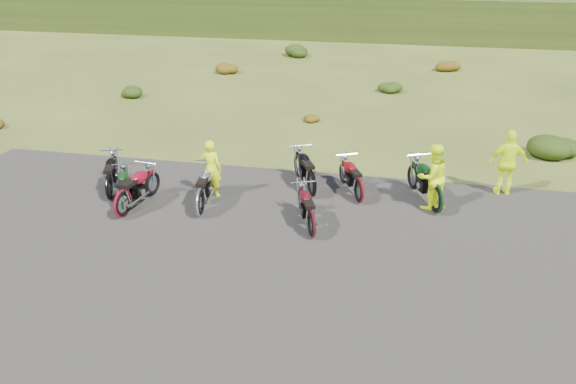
% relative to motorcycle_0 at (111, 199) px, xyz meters
% --- Properties ---
extents(ground, '(300.00, 300.00, 0.00)m').
position_rel_motorcycle_0_xyz_m(ground, '(4.70, -0.93, 0.00)').
color(ground, '#3F4B19').
rests_on(ground, ground).
extents(gravel_pad, '(20.00, 12.00, 0.04)m').
position_rel_motorcycle_0_xyz_m(gravel_pad, '(4.70, -2.93, 0.00)').
color(gravel_pad, black).
rests_on(gravel_pad, ground).
extents(hill_slope, '(300.00, 45.97, 9.37)m').
position_rel_motorcycle_0_xyz_m(hill_slope, '(4.70, 49.07, 0.00)').
color(hill_slope, '#2C4115').
rests_on(hill_slope, ground).
extents(shrub_1, '(1.03, 1.03, 0.61)m').
position_rel_motorcycle_0_xyz_m(shrub_1, '(-4.40, 10.37, 0.31)').
color(shrub_1, black).
rests_on(shrub_1, ground).
extents(shrub_2, '(1.30, 1.30, 0.77)m').
position_rel_motorcycle_0_xyz_m(shrub_2, '(-1.50, 15.67, 0.38)').
color(shrub_2, brown).
rests_on(shrub_2, ground).
extents(shrub_3, '(1.56, 1.56, 0.92)m').
position_rel_motorcycle_0_xyz_m(shrub_3, '(1.40, 20.97, 0.46)').
color(shrub_3, black).
rests_on(shrub_3, ground).
extents(shrub_4, '(0.77, 0.77, 0.45)m').
position_rel_motorcycle_0_xyz_m(shrub_4, '(4.30, 8.27, 0.23)').
color(shrub_4, brown).
rests_on(shrub_4, ground).
extents(shrub_5, '(1.03, 1.03, 0.61)m').
position_rel_motorcycle_0_xyz_m(shrub_5, '(7.20, 13.57, 0.31)').
color(shrub_5, black).
rests_on(shrub_5, ground).
extents(shrub_6, '(1.30, 1.30, 0.77)m').
position_rel_motorcycle_0_xyz_m(shrub_6, '(10.10, 18.87, 0.38)').
color(shrub_6, brown).
rests_on(shrub_6, ground).
extents(shrub_7, '(1.56, 1.56, 0.92)m').
position_rel_motorcycle_0_xyz_m(shrub_7, '(13.00, 6.17, 0.46)').
color(shrub_7, black).
rests_on(shrub_7, ground).
extents(motorcycle_0, '(1.31, 2.15, 1.07)m').
position_rel_motorcycle_0_xyz_m(motorcycle_0, '(0.00, 0.00, 0.00)').
color(motorcycle_0, black).
rests_on(motorcycle_0, ground).
extents(motorcycle_1, '(1.01, 2.22, 1.12)m').
position_rel_motorcycle_0_xyz_m(motorcycle_1, '(0.89, -0.94, 0.00)').
color(motorcycle_1, maroon).
rests_on(motorcycle_1, ground).
extents(motorcycle_2, '(1.31, 2.03, 1.01)m').
position_rel_motorcycle_0_xyz_m(motorcycle_2, '(0.77, -0.73, 0.00)').
color(motorcycle_2, '#0E3312').
rests_on(motorcycle_2, ground).
extents(motorcycle_3, '(0.98, 2.21, 1.12)m').
position_rel_motorcycle_0_xyz_m(motorcycle_3, '(2.85, -0.47, 0.00)').
color(motorcycle_3, '#B4B5B9').
rests_on(motorcycle_3, ground).
extents(motorcycle_4, '(1.33, 2.06, 1.03)m').
position_rel_motorcycle_0_xyz_m(motorcycle_4, '(5.91, -1.01, 0.00)').
color(motorcycle_4, '#480C12').
rests_on(motorcycle_4, ground).
extents(motorcycle_5, '(1.60, 2.26, 1.13)m').
position_rel_motorcycle_0_xyz_m(motorcycle_5, '(5.52, 1.32, 0.00)').
color(motorcycle_5, black).
rests_on(motorcycle_5, ground).
extents(motorcycle_6, '(1.44, 2.08, 1.04)m').
position_rel_motorcycle_0_xyz_m(motorcycle_6, '(6.86, 1.18, 0.00)').
color(motorcycle_6, maroon).
rests_on(motorcycle_6, ground).
extents(motorcycle_7, '(1.59, 2.42, 1.21)m').
position_rel_motorcycle_0_xyz_m(motorcycle_7, '(8.92, 0.96, 0.00)').
color(motorcycle_7, black).
rests_on(motorcycle_7, ground).
extents(person_middle, '(0.64, 0.46, 1.66)m').
position_rel_motorcycle_0_xyz_m(person_middle, '(2.77, 0.77, 0.83)').
color(person_middle, '#E2FF0D').
rests_on(person_middle, ground).
extents(person_right_a, '(1.11, 1.05, 1.82)m').
position_rel_motorcycle_0_xyz_m(person_right_a, '(8.78, 1.23, 0.91)').
color(person_right_a, '#E2FF0D').
rests_on(person_right_a, ground).
extents(person_right_b, '(1.17, 0.64, 1.90)m').
position_rel_motorcycle_0_xyz_m(person_right_b, '(10.87, 2.58, 0.95)').
color(person_right_b, '#E2FF0D').
rests_on(person_right_b, ground).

